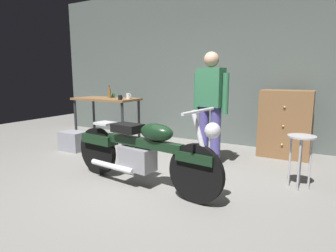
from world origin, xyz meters
TOP-DOWN VIEW (x-y plane):
  - ground_plane at (0.00, 0.00)m, footprint 12.00×12.00m
  - back_wall at (0.00, 2.80)m, footprint 8.00×0.12m
  - workbench at (-1.92, 1.64)m, footprint 1.30×0.64m
  - motorcycle at (-0.02, 0.06)m, footprint 2.18×0.61m
  - person_standing at (0.37, 1.30)m, footprint 0.56×0.28m
  - shop_stool at (1.65, 0.94)m, footprint 0.32×0.32m
  - wooden_dresser at (1.30, 2.30)m, footprint 0.80×0.47m
  - storage_bin at (-2.07, 0.89)m, footprint 0.44×0.32m
  - mug_black_matte at (-1.39, 1.41)m, footprint 0.10×0.07m
  - mug_green_speckled at (-1.89, 1.81)m, footprint 0.11×0.08m
  - mug_white_ceramic at (-1.39, 1.66)m, footprint 0.11×0.07m
  - bottle at (-1.86, 1.67)m, footprint 0.06×0.06m

SIDE VIEW (x-z plane):
  - ground_plane at x=0.00m, z-range 0.00..0.00m
  - storage_bin at x=-2.07m, z-range 0.00..0.34m
  - motorcycle at x=-0.02m, z-range -0.05..0.95m
  - shop_stool at x=1.65m, z-range 0.18..0.82m
  - wooden_dresser at x=1.30m, z-range 0.00..1.10m
  - workbench at x=-1.92m, z-range 0.34..1.24m
  - person_standing at x=0.37m, z-range 0.09..1.76m
  - mug_green_speckled at x=-1.89m, z-range 0.90..0.99m
  - mug_black_matte at x=-1.39m, z-range 0.90..0.99m
  - mug_white_ceramic at x=-1.39m, z-range 0.90..1.01m
  - bottle at x=-1.86m, z-range 0.88..1.12m
  - back_wall at x=0.00m, z-range 0.00..3.10m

